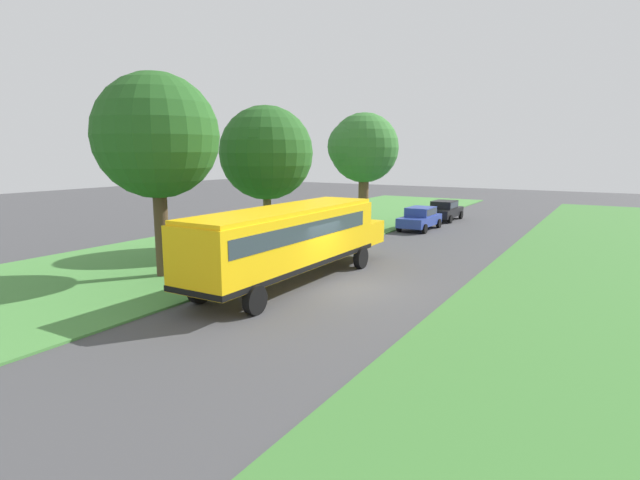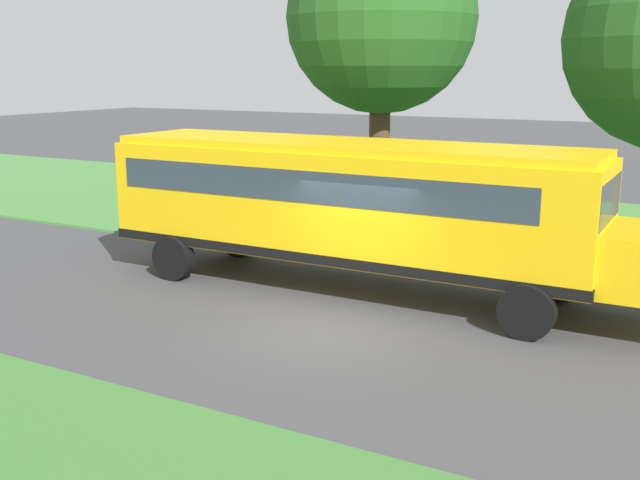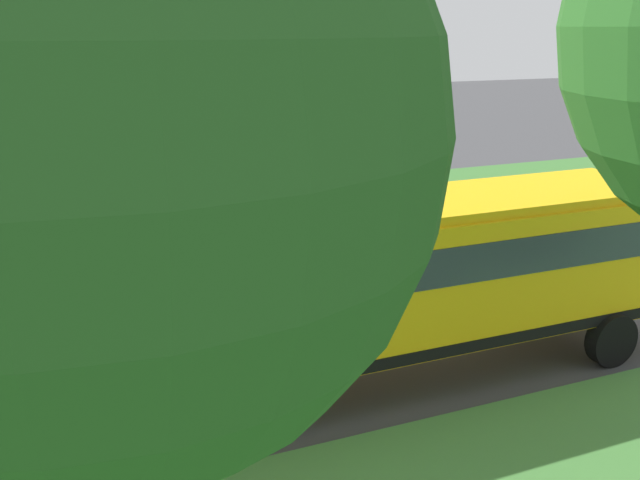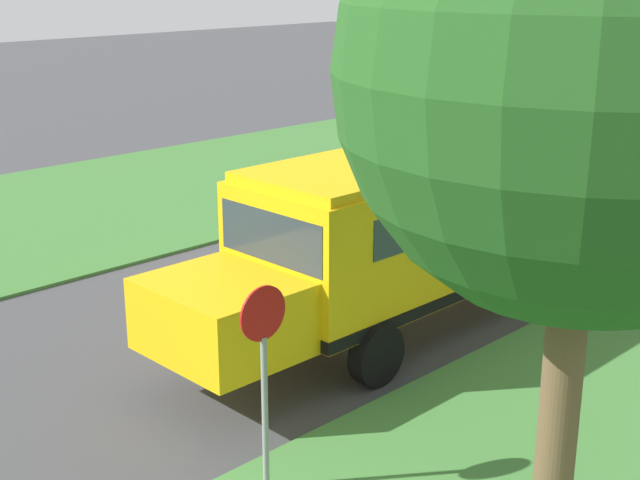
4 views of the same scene
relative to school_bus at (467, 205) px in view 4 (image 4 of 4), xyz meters
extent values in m
plane|color=#424244|center=(2.30, 0.58, -1.92)|extent=(120.00, 120.00, 0.00)
cube|color=#3D7533|center=(11.30, 0.58, -1.89)|extent=(10.00, 80.00, 0.07)
cube|color=yellow|center=(0.00, -0.29, -0.02)|extent=(2.50, 10.50, 2.20)
cube|color=yellow|center=(0.00, 5.91, -0.57)|extent=(2.20, 1.90, 1.10)
cube|color=yellow|center=(0.00, -0.29, 1.16)|extent=(2.35, 10.29, 0.16)
cube|color=black|center=(0.00, -0.29, -1.00)|extent=(2.54, 10.54, 0.20)
cube|color=#2D3842|center=(0.00, -0.59, 0.44)|extent=(2.53, 9.24, 0.64)
cube|color=#2D3842|center=(0.00, 4.91, 0.44)|extent=(2.25, 0.12, 0.80)
cylinder|color=red|center=(-1.43, 2.60, 0.13)|extent=(0.03, 0.44, 0.44)
cylinder|color=black|center=(-1.25, 3.91, -1.42)|extent=(0.30, 1.00, 1.00)
cylinder|color=black|center=(1.25, 3.91, -1.42)|extent=(0.30, 1.00, 1.00)
cylinder|color=black|center=(-1.25, -3.96, -1.42)|extent=(0.30, 1.00, 1.00)
cylinder|color=black|center=(1.25, -3.96, -1.42)|extent=(0.30, 1.00, 1.00)
cylinder|color=brown|center=(-5.26, 5.41, -0.22)|extent=(0.44, 0.44, 3.40)
sphere|color=#23561E|center=(-5.26, 5.41, 3.37)|extent=(5.05, 5.05, 5.05)
sphere|color=#23561E|center=(-4.98, 4.67, 3.71)|extent=(3.35, 3.35, 3.35)
cylinder|color=gray|center=(-2.30, 7.11, -0.87)|extent=(0.08, 0.08, 2.10)
cylinder|color=red|center=(-2.30, 7.11, 0.48)|extent=(0.03, 0.68, 0.68)
camera|label=1|loc=(11.30, -16.50, 3.39)|focal=28.00mm
camera|label=2|loc=(13.88, 6.76, 2.70)|focal=42.00mm
camera|label=3|loc=(-10.64, 6.02, 4.07)|focal=42.00mm
camera|label=4|loc=(-9.64, 13.40, 4.38)|focal=50.00mm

